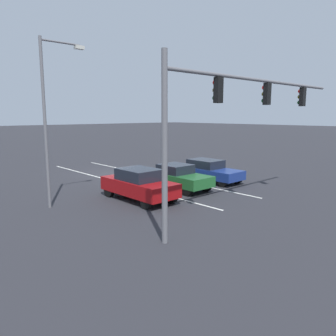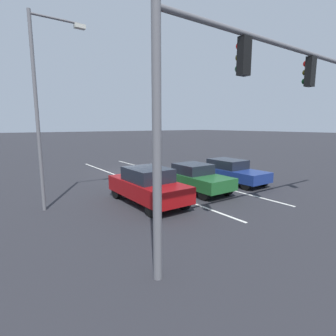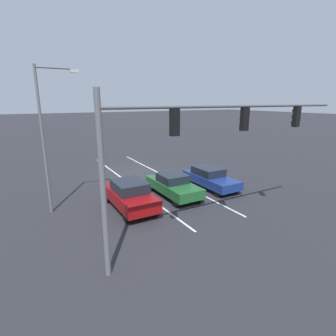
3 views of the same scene
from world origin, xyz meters
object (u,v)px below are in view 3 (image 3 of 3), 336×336
car_darkgreen_midlane_front (173,185)px  car_navy_leftlane_front (210,178)px  car_maroon_rightlane_front (130,195)px  traffic_signal_gantry (203,135)px  street_lamp_right_shoulder (47,130)px

car_darkgreen_midlane_front → car_navy_leftlane_front: 3.17m
car_maroon_rightlane_front → car_darkgreen_midlane_front: (-3.17, -0.56, -0.09)m
car_maroon_rightlane_front → traffic_signal_gantry: traffic_signal_gantry is taller
car_navy_leftlane_front → traffic_signal_gantry: size_ratio=0.38×
car_darkgreen_midlane_front → car_navy_leftlane_front: car_darkgreen_midlane_front is taller
car_maroon_rightlane_front → car_navy_leftlane_front: car_maroon_rightlane_front is taller
car_darkgreen_midlane_front → traffic_signal_gantry: bearing=70.3°
street_lamp_right_shoulder → car_maroon_rightlane_front: bearing=155.6°
car_darkgreen_midlane_front → traffic_signal_gantry: (2.02, 5.66, 3.97)m
car_navy_leftlane_front → traffic_signal_gantry: bearing=48.6°
car_maroon_rightlane_front → car_darkgreen_midlane_front: 3.22m
car_darkgreen_midlane_front → street_lamp_right_shoulder: 7.93m
street_lamp_right_shoulder → car_navy_leftlane_front: bearing=174.9°
car_navy_leftlane_front → street_lamp_right_shoulder: street_lamp_right_shoulder is taller
car_darkgreen_midlane_front → car_navy_leftlane_front: size_ratio=0.99×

